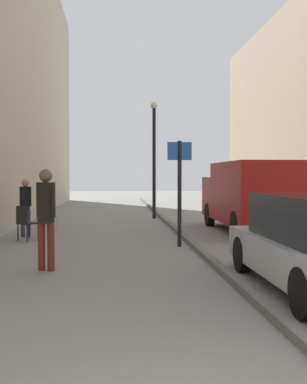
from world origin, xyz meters
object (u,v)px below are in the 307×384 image
at_px(pedestrian_mid_block, 26,204).
at_px(cafe_chair_by_doorway, 25,221).
at_px(delivery_van, 250,194).
at_px(street_sign_post, 180,184).
at_px(pedestrian_main_foreground, 46,212).
at_px(lamp_post, 154,152).
at_px(cafe_chair_near_window, 48,213).

height_order(pedestrian_mid_block, cafe_chair_by_doorway, pedestrian_mid_block).
distance_m(delivery_van, street_sign_post, 3.84).
distance_m(pedestrian_main_foreground, lamp_post, 10.99).
height_order(pedestrian_main_foreground, cafe_chair_by_doorway, pedestrian_main_foreground).
height_order(street_sign_post, cafe_chair_by_doorway, street_sign_post).
xyz_separation_m(pedestrian_mid_block, cafe_chair_by_doorway, (0.15, -0.86, -0.41)).
height_order(pedestrian_mid_block, delivery_van, delivery_van).
xyz_separation_m(pedestrian_main_foreground, pedestrian_mid_block, (-1.28, 4.93, -0.13)).
bearing_deg(cafe_chair_near_window, street_sign_post, -28.18).
bearing_deg(delivery_van, cafe_chair_near_window, 170.24).
xyz_separation_m(pedestrian_main_foreground, delivery_van, (5.43, 5.54, 0.09)).
height_order(pedestrian_mid_block, lamp_post, lamp_post).
bearing_deg(delivery_van, lamp_post, 117.09).
distance_m(pedestrian_mid_block, cafe_chair_near_window, 1.76).
height_order(pedestrian_main_foreground, cafe_chair_near_window, pedestrian_main_foreground).
xyz_separation_m(lamp_post, cafe_chair_near_window, (-3.74, -3.90, -2.18)).
bearing_deg(lamp_post, pedestrian_main_foreground, -105.27).
bearing_deg(street_sign_post, pedestrian_main_foreground, 40.21).
distance_m(lamp_post, cafe_chair_near_window, 5.82).
distance_m(pedestrian_main_foreground, street_sign_post, 3.96).
bearing_deg(pedestrian_mid_block, lamp_post, 51.94).
bearing_deg(lamp_post, pedestrian_mid_block, -126.72).
height_order(delivery_van, cafe_chair_near_window, delivery_van).
height_order(pedestrian_mid_block, cafe_chair_near_window, pedestrian_mid_block).
xyz_separation_m(pedestrian_main_foreground, street_sign_post, (2.84, 2.72, 0.47)).
bearing_deg(street_sign_post, delivery_van, -136.07).
bearing_deg(pedestrian_main_foreground, cafe_chair_by_doorway, 123.43).
bearing_deg(cafe_chair_near_window, pedestrian_mid_block, -85.69).
height_order(pedestrian_mid_block, street_sign_post, street_sign_post).
distance_m(pedestrian_main_foreground, cafe_chair_near_window, 6.67).
relative_size(pedestrian_main_foreground, cafe_chair_by_doorway, 1.99).
distance_m(street_sign_post, lamp_post, 7.85).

